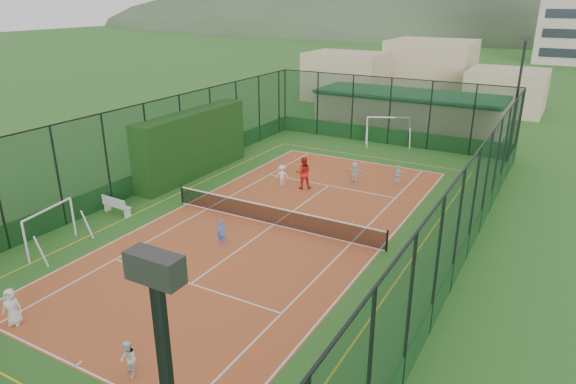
{
  "coord_description": "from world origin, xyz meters",
  "views": [
    {
      "loc": [
        11.88,
        -19.81,
        10.57
      ],
      "look_at": [
        -0.08,
        1.57,
        1.2
      ],
      "focal_mm": 32.0,
      "sensor_mm": 36.0,
      "label": 1
    }
  ],
  "objects_px": {
    "white_bench": "(117,205)",
    "child_far_right": "(398,175)",
    "child_near_right": "(128,360)",
    "futsal_goal_near": "(51,229)",
    "futsal_goal_far": "(388,131)",
    "child_near_left": "(12,307)",
    "clubhouse": "(408,112)",
    "floodlight_ne": "(516,102)",
    "child_far_left": "(282,175)",
    "coach": "(303,173)",
    "child_near_mid": "(222,232)",
    "child_far_back": "(354,172)"
  },
  "relations": [
    {
      "from": "futsal_goal_far",
      "to": "white_bench",
      "type": "bearing_deg",
      "value": -135.6
    },
    {
      "from": "futsal_goal_far",
      "to": "child_near_left",
      "type": "relative_size",
      "value": 2.38
    },
    {
      "from": "floodlight_ne",
      "to": "white_bench",
      "type": "xyz_separation_m",
      "value": [
        -16.4,
        -19.36,
        -3.63
      ]
    },
    {
      "from": "child_near_mid",
      "to": "child_far_back",
      "type": "height_order",
      "value": "child_far_back"
    },
    {
      "from": "floodlight_ne",
      "to": "clubhouse",
      "type": "distance_m",
      "value": 10.47
    },
    {
      "from": "floodlight_ne",
      "to": "coach",
      "type": "xyz_separation_m",
      "value": [
        -9.73,
        -11.33,
        -3.16
      ]
    },
    {
      "from": "child_near_left",
      "to": "child_near_mid",
      "type": "bearing_deg",
      "value": 43.49
    },
    {
      "from": "child_near_left",
      "to": "child_near_right",
      "type": "height_order",
      "value": "child_near_left"
    },
    {
      "from": "child_far_left",
      "to": "child_near_right",
      "type": "bearing_deg",
      "value": 74.07
    },
    {
      "from": "child_far_right",
      "to": "child_far_back",
      "type": "bearing_deg",
      "value": 41.0
    },
    {
      "from": "child_far_back",
      "to": "coach",
      "type": "relative_size",
      "value": 0.68
    },
    {
      "from": "child_far_right",
      "to": "futsal_goal_near",
      "type": "bearing_deg",
      "value": 75.7
    },
    {
      "from": "white_bench",
      "to": "futsal_goal_near",
      "type": "xyz_separation_m",
      "value": [
        0.48,
        -4.23,
        0.46
      ]
    },
    {
      "from": "child_near_mid",
      "to": "coach",
      "type": "relative_size",
      "value": 0.63
    },
    {
      "from": "clubhouse",
      "to": "coach",
      "type": "xyz_separation_m",
      "value": [
        -1.13,
        -16.73,
        -0.61
      ]
    },
    {
      "from": "futsal_goal_near",
      "to": "child_far_left",
      "type": "relative_size",
      "value": 2.39
    },
    {
      "from": "child_near_right",
      "to": "futsal_goal_near",
      "type": "bearing_deg",
      "value": -166.36
    },
    {
      "from": "floodlight_ne",
      "to": "clubhouse",
      "type": "height_order",
      "value": "floodlight_ne"
    },
    {
      "from": "floodlight_ne",
      "to": "child_near_left",
      "type": "height_order",
      "value": "floodlight_ne"
    },
    {
      "from": "child_near_left",
      "to": "child_far_back",
      "type": "xyz_separation_m",
      "value": [
        4.68,
        19.09,
        -0.03
      ]
    },
    {
      "from": "child_near_left",
      "to": "child_far_left",
      "type": "bearing_deg",
      "value": 57.26
    },
    {
      "from": "child_far_back",
      "to": "coach",
      "type": "bearing_deg",
      "value": 52.26
    },
    {
      "from": "floodlight_ne",
      "to": "futsal_goal_far",
      "type": "relative_size",
      "value": 2.54
    },
    {
      "from": "futsal_goal_near",
      "to": "coach",
      "type": "distance_m",
      "value": 13.73
    },
    {
      "from": "child_near_right",
      "to": "child_far_left",
      "type": "xyz_separation_m",
      "value": [
        -4.32,
        16.59,
        0.01
      ]
    },
    {
      "from": "clubhouse",
      "to": "white_bench",
      "type": "distance_m",
      "value": 25.98
    },
    {
      "from": "white_bench",
      "to": "child_far_left",
      "type": "distance_m",
      "value": 9.55
    },
    {
      "from": "clubhouse",
      "to": "child_near_mid",
      "type": "relative_size",
      "value": 12.53
    },
    {
      "from": "white_bench",
      "to": "child_far_right",
      "type": "relative_size",
      "value": 1.45
    },
    {
      "from": "child_near_mid",
      "to": "child_far_back",
      "type": "distance_m",
      "value": 10.88
    },
    {
      "from": "white_bench",
      "to": "futsal_goal_far",
      "type": "relative_size",
      "value": 0.54
    },
    {
      "from": "clubhouse",
      "to": "child_near_mid",
      "type": "bearing_deg",
      "value": -92.18
    },
    {
      "from": "futsal_goal_near",
      "to": "child_far_right",
      "type": "height_order",
      "value": "futsal_goal_near"
    },
    {
      "from": "floodlight_ne",
      "to": "child_near_left",
      "type": "xyz_separation_m",
      "value": [
        -12.19,
        -28.01,
        -3.43
      ]
    },
    {
      "from": "child_near_mid",
      "to": "child_far_back",
      "type": "bearing_deg",
      "value": 66.62
    },
    {
      "from": "child_near_right",
      "to": "coach",
      "type": "bearing_deg",
      "value": 139.36
    },
    {
      "from": "futsal_goal_near",
      "to": "child_far_right",
      "type": "xyz_separation_m",
      "value": [
        10.83,
        15.57,
        -0.34
      ]
    },
    {
      "from": "clubhouse",
      "to": "child_far_left",
      "type": "height_order",
      "value": "clubhouse"
    },
    {
      "from": "white_bench",
      "to": "child_far_right",
      "type": "height_order",
      "value": "child_far_right"
    },
    {
      "from": "clubhouse",
      "to": "child_far_right",
      "type": "bearing_deg",
      "value": -75.36
    },
    {
      "from": "futsal_goal_near",
      "to": "futsal_goal_far",
      "type": "relative_size",
      "value": 0.9
    },
    {
      "from": "coach",
      "to": "futsal_goal_near",
      "type": "bearing_deg",
      "value": 34.4
    },
    {
      "from": "floodlight_ne",
      "to": "child_far_back",
      "type": "relative_size",
      "value": 6.35
    },
    {
      "from": "futsal_goal_near",
      "to": "child_far_back",
      "type": "distance_m",
      "value": 16.91
    },
    {
      "from": "white_bench",
      "to": "futsal_goal_far",
      "type": "distance_m",
      "value": 21.1
    },
    {
      "from": "child_near_right",
      "to": "coach",
      "type": "relative_size",
      "value": 0.63
    },
    {
      "from": "child_near_left",
      "to": "child_far_left",
      "type": "relative_size",
      "value": 1.11
    },
    {
      "from": "white_bench",
      "to": "futsal_goal_far",
      "type": "bearing_deg",
      "value": 71.63
    },
    {
      "from": "child_near_left",
      "to": "child_far_right",
      "type": "bearing_deg",
      "value": 41.38
    },
    {
      "from": "white_bench",
      "to": "coach",
      "type": "relative_size",
      "value": 0.91
    }
  ]
}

